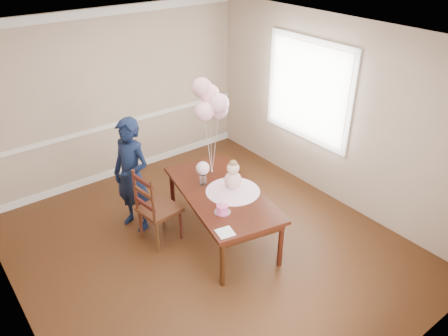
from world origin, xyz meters
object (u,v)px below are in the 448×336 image
dining_chair_seat (159,209)px  woman (132,176)px  birthday_cake (222,209)px  dining_table_top (222,193)px

dining_chair_seat → woman: size_ratio=0.29×
dining_chair_seat → woman: (-0.12, 0.47, 0.33)m
birthday_cake → woman: size_ratio=0.09×
birthday_cake → dining_table_top: bearing=54.1°
dining_chair_seat → woman: 0.59m
dining_table_top → birthday_cake: bearing=-114.0°
dining_table_top → woman: (-0.81, 0.90, 0.13)m
woman → dining_table_top: bearing=22.7°
birthday_cake → dining_chair_seat: size_ratio=0.30×
dining_table_top → woman: 1.22m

